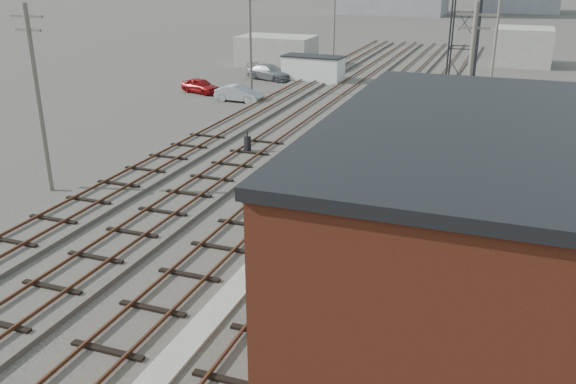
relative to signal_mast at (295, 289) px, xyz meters
The scene contains 21 objects.
ground 49.30m from the signal_mast, 94.31° to the left, with size 320.00×320.00×0.00m, color #282621.
track_right 28.23m from the signal_mast, 92.45° to the left, with size 3.20×90.00×0.39m.
track_mid_right 28.68m from the signal_mast, 100.48° to the left, with size 3.20×90.00×0.39m.
track_mid_left 29.66m from the signal_mast, 108.13° to the left, with size 3.20×90.00×0.39m.
track_left 31.14m from the signal_mast, 115.16° to the left, with size 3.20×90.00×0.39m.
platform_curb 5.04m from the signal_mast, 135.91° to the left, with size 0.90×28.00×0.26m, color gray.
brick_building 4.11m from the signal_mast, 16.13° to the left, with size 6.54×12.20×7.22m.
lattice_tower 24.68m from the signal_mast, 85.73° to the left, with size 1.60×1.60×15.00m.
utility_pole_left_a 18.72m from the signal_mast, 150.68° to the left, with size 1.80×0.24×9.00m.
utility_pole_left_b 37.82m from the signal_mast, 115.41° to the left, with size 1.80×0.24×9.00m.
utility_pole_left_c 61.32m from the signal_mast, 105.33° to the left, with size 1.80×0.24×9.00m.
utility_pole_right_a 17.48m from the signal_mast, 80.70° to the left, with size 1.80×0.24×9.00m.
utility_pole_right_b 47.24m from the signal_mast, 86.60° to the left, with size 1.80×0.24×9.00m.
shed_left 52.91m from the signal_mast, 111.86° to the left, with size 8.00×5.00×3.20m, color gray.
shed_right 59.34m from the signal_mast, 84.88° to the left, with size 6.00×6.00×4.00m, color gray.
signal_mast is the anchor object (origin of this frame).
switch_stand 20.55m from the signal_mast, 117.62° to the left, with size 0.39×0.39×1.28m.
site_trailer 43.69m from the signal_mast, 107.48° to the left, with size 5.93×2.87×2.44m.
car_red 39.05m from the signal_mast, 121.84° to the left, with size 1.51×3.75×1.28m, color maroon.
car_silver 35.14m from the signal_mast, 117.22° to the left, with size 1.37×3.93×1.29m, color #9C9EA3.
car_grey 44.75m from the signal_mast, 112.85° to the left, with size 2.01×4.95×1.44m, color slate.
Camera 1 is at (8.49, -2.62, 10.71)m, focal length 38.00 mm.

